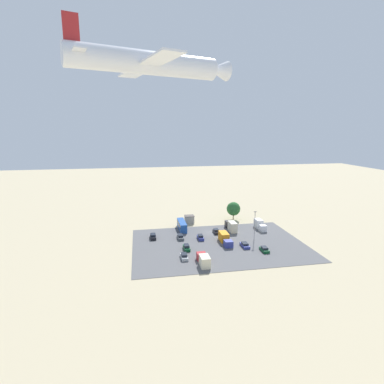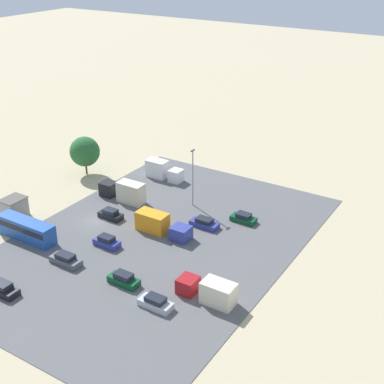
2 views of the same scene
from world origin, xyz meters
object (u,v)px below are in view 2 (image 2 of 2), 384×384
object	(u,v)px
parked_car_4	(2,289)
parked_car_6	(204,223)
parked_car_3	(124,279)
parked_truck_2	(162,171)
bus	(26,229)
parked_car_5	(156,303)
parked_car_2	(107,242)
parked_truck_3	(160,225)
parked_car_0	(243,218)
parked_truck_1	(125,192)
parked_truck_0	(210,291)
shed_building	(14,207)
parked_car_7	(66,260)
parked_car_1	(111,215)

from	to	relation	value
parked_car_4	parked_car_6	xyz separation A→B (m)	(-28.41, 12.94, -0.07)
parked_car_3	parked_truck_2	xyz separation A→B (m)	(-30.39, -15.06, 0.83)
bus	parked_truck_2	distance (m)	29.32
parked_car_4	parked_car_5	world-z (taller)	parked_car_4
parked_car_6	parked_car_4	bearing A→B (deg)	-24.49
parked_car_2	parked_car_4	bearing A→B (deg)	-13.43
parked_truck_3	parked_truck_2	bearing A→B (deg)	-145.98
parked_car_0	parked_car_3	world-z (taller)	parked_car_3
parked_truck_1	parked_truck_2	bearing A→B (deg)	-0.82
parked_car_6	parked_truck_3	bearing A→B (deg)	-42.47
parked_truck_2	parked_truck_0	bearing A→B (deg)	43.81
shed_building	parked_truck_3	distance (m)	24.56
parked_car_4	parked_car_0	bearing A→B (deg)	152.32
shed_building	parked_car_2	bearing A→B (deg)	91.94
bus	parked_truck_2	bearing A→B (deg)	171.23
parked_car_3	parked_car_0	bearing A→B (deg)	166.69
parked_car_6	parked_car_7	bearing A→B (deg)	-29.58
parked_car_0	parked_car_2	distance (m)	21.95
bus	parked_car_2	xyz separation A→B (m)	(-4.70, 11.48, -1.00)
parked_car_1	parked_car_4	bearing A→B (deg)	3.10
parked_car_1	parked_car_6	distance (m)	15.27
shed_building	parked_car_5	distance (m)	33.99
shed_building	parked_car_0	distance (m)	37.01
parked_car_7	parked_truck_2	size ratio (longest dim) A/B	0.65
parked_car_7	parked_car_1	bearing A→B (deg)	13.63
parked_car_6	parked_car_1	bearing A→B (deg)	-68.16
parked_car_7	shed_building	bearing A→B (deg)	70.59
parked_car_6	parked_truck_1	bearing A→B (deg)	-92.33
parked_car_5	parked_car_7	xyz separation A→B (m)	(-1.19, -16.14, 0.02)
shed_building	parked_truck_1	world-z (taller)	parked_truck_1
parked_truck_1	parked_car_0	bearing A→B (deg)	-78.98
parked_car_0	parked_car_6	distance (m)	6.46
parked_car_5	parked_truck_0	bearing A→B (deg)	-45.74
parked_car_0	parked_car_5	xyz separation A→B (m)	(25.09, 0.82, 0.03)
parked_truck_0	parked_truck_1	world-z (taller)	parked_truck_1
bus	parked_car_4	bearing A→B (deg)	34.55
parked_car_1	parked_truck_2	distance (m)	17.55
parked_car_1	parked_truck_0	bearing A→B (deg)	67.68
parked_car_3	parked_car_7	size ratio (longest dim) A/B	0.92
shed_building	parked_car_5	bearing A→B (deg)	77.76
shed_building	parked_car_4	xyz separation A→B (m)	(15.23, 15.02, -0.83)
parked_car_6	parked_truck_3	distance (m)	7.06
parked_car_3	parked_truck_1	world-z (taller)	parked_truck_1
parked_car_5	parked_car_1	bearing A→B (deg)	52.86
shed_building	parked_truck_1	bearing A→B (deg)	139.94
parked_car_0	parked_car_3	distance (m)	24.00
parked_car_6	parked_truck_0	bearing A→B (deg)	32.87
parked_car_7	parked_car_6	bearing A→B (deg)	-29.58
parked_car_6	parked_truck_0	xyz separation A→B (m)	(15.65, 10.11, 0.76)
parked_car_5	parked_truck_2	distance (m)	38.61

